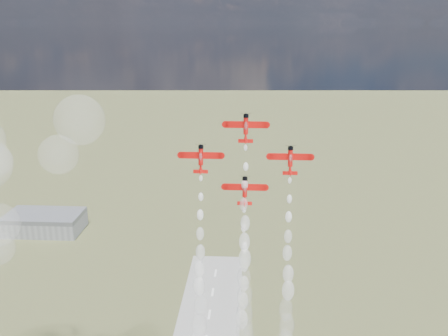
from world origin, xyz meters
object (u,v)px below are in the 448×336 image
plane_right (290,160)px  plane_left (201,158)px  plane_lead (246,128)px  hangar (45,222)px  plane_slot (245,190)px

plane_right → plane_left: bearing=180.0°
plane_lead → hangar: bearing=130.9°
hangar → plane_left: plane_left is taller
plane_lead → plane_right: 15.34m
plane_right → hangar: bearing=133.0°
plane_lead → plane_right: size_ratio=1.00×
plane_left → plane_slot: 15.34m
plane_slot → hangar: bearing=130.2°
plane_lead → plane_right: plane_lead is taller
plane_left → plane_right: 25.13m
plane_left → plane_slot: (12.57, -1.93, -8.58)m
hangar → plane_right: (149.81, -160.61, 92.68)m
hangar → plane_lead: bearing=-49.1°
plane_left → plane_slot: bearing=-8.7°
plane_left → plane_right: size_ratio=1.00×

